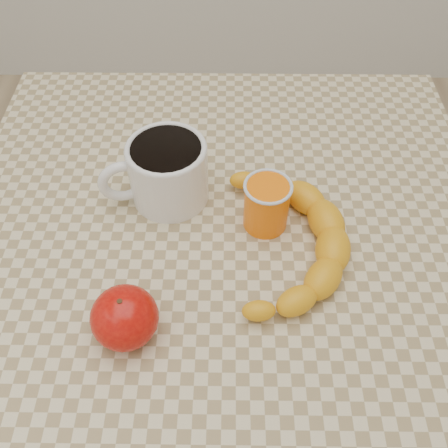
{
  "coord_description": "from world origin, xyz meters",
  "views": [
    {
      "loc": [
        0.01,
        -0.45,
        1.32
      ],
      "look_at": [
        0.0,
        0.0,
        0.77
      ],
      "focal_mm": 40.0,
      "sensor_mm": 36.0,
      "label": 1
    }
  ],
  "objects_px": {
    "orange_juice_glass": "(266,204)",
    "banana": "(284,239)",
    "apple": "(125,318)",
    "coffee_mug": "(166,170)",
    "table": "(224,266)"
  },
  "relations": [
    {
      "from": "table",
      "to": "coffee_mug",
      "type": "relative_size",
      "value": 4.58
    },
    {
      "from": "banana",
      "to": "coffee_mug",
      "type": "bearing_deg",
      "value": 154.84
    },
    {
      "from": "apple",
      "to": "table",
      "type": "bearing_deg",
      "value": 53.96
    },
    {
      "from": "orange_juice_glass",
      "to": "coffee_mug",
      "type": "bearing_deg",
      "value": 159.93
    },
    {
      "from": "coffee_mug",
      "to": "banana",
      "type": "xyz_separation_m",
      "value": [
        0.17,
        -0.1,
        -0.03
      ]
    },
    {
      "from": "apple",
      "to": "banana",
      "type": "bearing_deg",
      "value": 33.14
    },
    {
      "from": "table",
      "to": "apple",
      "type": "xyz_separation_m",
      "value": [
        -0.12,
        -0.16,
        0.12
      ]
    },
    {
      "from": "table",
      "to": "orange_juice_glass",
      "type": "relative_size",
      "value": 9.99
    },
    {
      "from": "coffee_mug",
      "to": "banana",
      "type": "relative_size",
      "value": 0.54
    },
    {
      "from": "orange_juice_glass",
      "to": "apple",
      "type": "relative_size",
      "value": 0.87
    },
    {
      "from": "table",
      "to": "apple",
      "type": "bearing_deg",
      "value": -126.04
    },
    {
      "from": "banana",
      "to": "orange_juice_glass",
      "type": "bearing_deg",
      "value": 121.8
    },
    {
      "from": "orange_juice_glass",
      "to": "banana",
      "type": "height_order",
      "value": "orange_juice_glass"
    },
    {
      "from": "orange_juice_glass",
      "to": "apple",
      "type": "distance_m",
      "value": 0.25
    },
    {
      "from": "table",
      "to": "coffee_mug",
      "type": "bearing_deg",
      "value": 139.7
    }
  ]
}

